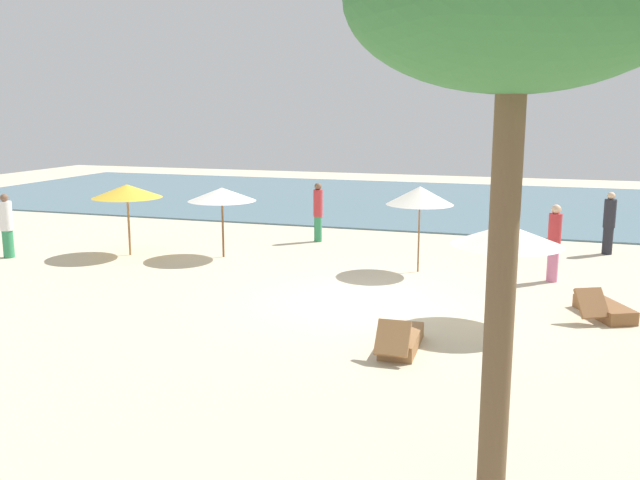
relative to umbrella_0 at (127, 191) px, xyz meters
name	(u,v)px	position (x,y,z in m)	size (l,w,h in m)	color
ground_plane	(358,303)	(7.66, -2.82, -1.88)	(60.00, 60.00, 0.00)	beige
ocean_water	(452,203)	(7.66, 14.18, -1.85)	(48.00, 16.00, 0.06)	slate
umbrella_0	(127,191)	(0.00, 0.00, 0.00)	(2.01, 2.01, 2.08)	olive
umbrella_2	(507,235)	(10.78, -3.48, -0.06)	(2.16, 2.16, 2.03)	brown
umbrella_3	(420,196)	(8.41, 0.49, 0.13)	(1.75, 1.75, 2.26)	brown
umbrella_4	(222,194)	(2.74, 0.58, -0.06)	(1.95, 1.95, 2.02)	brown
lounger_0	(603,309)	(12.72, -2.28, -1.72)	(1.26, 1.77, 0.70)	brown
lounger_2	(401,340)	(9.12, -5.48, -1.72)	(0.64, 1.71, 0.68)	olive
person_0	(609,223)	(13.36, 4.40, -0.95)	(0.45, 0.45, 1.84)	#26262D
person_1	(554,242)	(11.76, 0.48, -0.89)	(0.37, 0.37, 1.93)	#D17299
person_2	(7,226)	(-3.13, -1.37, -0.95)	(0.50, 0.50, 1.85)	#338C59
person_3	(318,211)	(4.63, 3.65, -0.90)	(0.41, 0.41, 1.90)	#338C59
palm_2	(516,4)	(10.99, -10.17, 3.27)	(3.17, 3.17, 6.09)	brown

